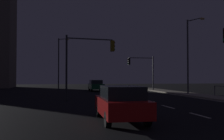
{
  "coord_description": "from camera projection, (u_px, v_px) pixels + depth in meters",
  "views": [
    {
      "loc": [
        -7.09,
        -3.57,
        1.95
      ],
      "look_at": [
        -0.1,
        31.18,
        2.92
      ],
      "focal_mm": 42.95,
      "sensor_mm": 36.0,
      "label": 1
    }
  ],
  "objects": [
    {
      "name": "ground_plane",
      "position": [
        146.0,
        101.0,
        21.99
      ],
      "size": [
        112.0,
        112.0,
        0.0
      ],
      "primitive_type": "plane",
      "color": "black",
      "rests_on": "ground"
    },
    {
      "name": "sidewalk_right",
      "position": [
        224.0,
        99.0,
        23.41
      ],
      "size": [
        2.57,
        77.0,
        0.14
      ],
      "primitive_type": "cube",
      "color": "#9E937F",
      "rests_on": "ground"
    },
    {
      "name": "lane_markings_center",
      "position": [
        134.0,
        98.0,
        25.42
      ],
      "size": [
        0.14,
        50.0,
        0.01
      ],
      "color": "silver",
      "rests_on": "ground"
    },
    {
      "name": "lane_edge_line",
      "position": [
        182.0,
        96.0,
        28.01
      ],
      "size": [
        0.14,
        53.0,
        0.01
      ],
      "color": "silver",
      "rests_on": "ground"
    },
    {
      "name": "car",
      "position": [
        121.0,
        103.0,
        11.85
      ],
      "size": [
        1.95,
        4.45,
        1.57
      ],
      "color": "#B71414",
      "rests_on": "ground"
    },
    {
      "name": "car_oncoming",
      "position": [
        96.0,
        85.0,
        38.04
      ],
      "size": [
        1.84,
        4.41,
        1.57
      ],
      "color": "#14592D",
      "rests_on": "ground"
    },
    {
      "name": "traffic_light_far_center",
      "position": [
        88.0,
        55.0,
        22.64
      ],
      "size": [
        4.29,
        0.76,
        5.46
      ],
      "color": "#2D3033",
      "rests_on": "ground"
    },
    {
      "name": "traffic_light_mid_right",
      "position": [
        141.0,
        66.0,
        38.41
      ],
      "size": [
        3.95,
        0.35,
        4.85
      ],
      "color": "#4C4C51",
      "rests_on": "sidewalk_right"
    },
    {
      "name": "street_lamp_corner",
      "position": [
        190.0,
        49.0,
        29.61
      ],
      "size": [
        1.09,
        2.17,
        8.26
      ],
      "color": "#4C4C51",
      "rests_on": "sidewalk_right"
    },
    {
      "name": "street_lamp_far_end",
      "position": [
        60.0,
        59.0,
        42.16
      ],
      "size": [
        1.66,
        1.03,
        8.12
      ],
      "color": "#38383D",
      "rests_on": "ground"
    }
  ]
}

